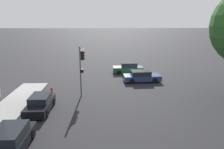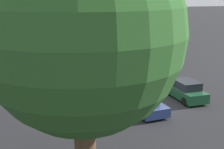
% 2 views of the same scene
% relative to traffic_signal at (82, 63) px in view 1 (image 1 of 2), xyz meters
% --- Properties ---
extents(ground_plane, '(300.00, 300.00, 0.00)m').
position_rel_traffic_signal_xyz_m(ground_plane, '(-6.30, -6.70, -3.30)').
color(ground_plane, black).
extents(traffic_signal, '(0.51, 1.92, 5.08)m').
position_rel_traffic_signal_xyz_m(traffic_signal, '(0.00, 0.00, 0.00)').
color(traffic_signal, '#515456').
rests_on(traffic_signal, ground_plane).
extents(crossing_car_0, '(4.66, 2.20, 1.39)m').
position_rel_traffic_signal_xyz_m(crossing_car_0, '(-6.89, -4.62, -2.64)').
color(crossing_car_0, navy).
rests_on(crossing_car_0, ground_plane).
extents(crossing_car_1, '(4.27, 1.89, 1.57)m').
position_rel_traffic_signal_xyz_m(crossing_car_1, '(-5.64, -8.96, -2.58)').
color(crossing_car_1, '#194728').
rests_on(crossing_car_1, ground_plane).
extents(parked_car_0, '(1.92, 4.18, 1.38)m').
position_rel_traffic_signal_xyz_m(parked_car_0, '(3.21, 4.06, -2.65)').
color(parked_car_0, black).
rests_on(parked_car_0, ground_plane).
extents(parked_car_1, '(2.09, 4.80, 1.42)m').
position_rel_traffic_signal_xyz_m(parked_car_1, '(3.35, 9.98, -2.64)').
color(parked_car_1, black).
rests_on(parked_car_1, ground_plane).
extents(fire_hydrant, '(0.22, 0.22, 0.92)m').
position_rel_traffic_signal_xyz_m(fire_hydrant, '(3.11, 0.44, -2.81)').
color(fire_hydrant, red).
rests_on(fire_hydrant, ground_plane).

